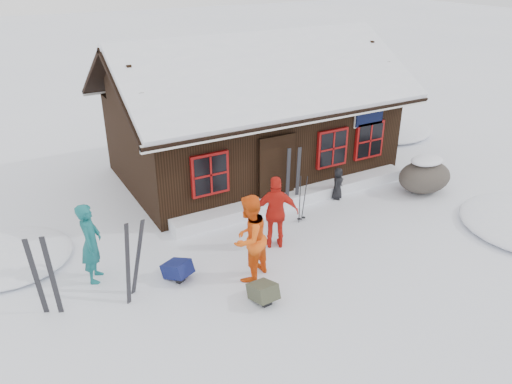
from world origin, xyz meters
TOP-DOWN VIEW (x-y plane):
  - ground at (0.00, 0.00)m, footprint 120.00×120.00m
  - mountain_hut at (1.50, 4.98)m, footprint 8.90×6.09m
  - snow_drift at (1.50, 2.25)m, footprint 7.60×0.60m
  - snow_mounds at (1.65, 1.86)m, footprint 20.60×13.20m
  - skier_teal at (-4.43, 1.28)m, footprint 0.66×0.78m
  - skier_orange_left at (-1.47, -0.31)m, footprint 1.19×1.10m
  - skier_orange_right at (-0.29, 0.51)m, footprint 1.16×0.88m
  - skier_crouched at (2.65, 1.89)m, footprint 0.55×0.51m
  - boulder at (5.21, 1.01)m, footprint 1.69×1.27m
  - ski_pair_left at (-3.82, 0.31)m, footprint 0.64×0.38m
  - ski_pair_mid at (-5.48, 0.56)m, footprint 0.46×0.21m
  - ski_pair_right at (1.24, 2.11)m, footprint 0.43×0.12m
  - ski_poles at (0.97, 1.25)m, footprint 0.24×0.12m
  - backpack_blue at (-2.86, 0.41)m, footprint 0.65×0.72m
  - backpack_olive at (-1.64, -1.20)m, footprint 0.47×0.61m

SIDE VIEW (x-z plane):
  - ground at x=0.00m, z-range 0.00..0.00m
  - snow_mounds at x=1.65m, z-range -0.24..0.24m
  - backpack_blue at x=-2.86m, z-range 0.00..0.32m
  - backpack_olive at x=-1.64m, z-range 0.00..0.32m
  - snow_drift at x=1.50m, z-range 0.00..0.35m
  - skier_crouched at x=2.65m, z-range 0.00..0.95m
  - boulder at x=5.21m, z-range 0.01..0.99m
  - ski_poles at x=0.97m, z-range -0.04..1.30m
  - ski_pair_left at x=-3.82m, z-range -0.04..1.66m
  - ski_pair_mid at x=-5.48m, z-range -0.05..1.71m
  - ski_pair_right at x=1.24m, z-range -0.05..1.75m
  - skier_teal at x=-4.43m, z-range 0.00..1.82m
  - skier_orange_right at x=-0.29m, z-range 0.00..1.83m
  - skier_orange_left at x=-1.47m, z-range 0.00..1.96m
  - mountain_hut at x=1.50m, z-range -0.63..3.79m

